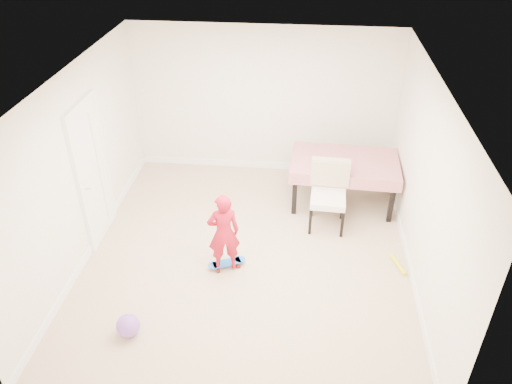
# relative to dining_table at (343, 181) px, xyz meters

# --- Properties ---
(ground) EXTENTS (5.00, 5.00, 0.00)m
(ground) POSITION_rel_dining_table_xyz_m (-1.38, -1.51, -0.40)
(ground) COLOR tan
(ground) RESTS_ON ground
(ceiling) EXTENTS (4.50, 5.00, 0.04)m
(ceiling) POSITION_rel_dining_table_xyz_m (-1.38, -1.51, 2.18)
(ceiling) COLOR silver
(ceiling) RESTS_ON wall_back
(wall_back) EXTENTS (4.50, 0.04, 2.60)m
(wall_back) POSITION_rel_dining_table_xyz_m (-1.38, 0.97, 0.90)
(wall_back) COLOR white
(wall_back) RESTS_ON ground
(wall_front) EXTENTS (4.50, 0.04, 2.60)m
(wall_front) POSITION_rel_dining_table_xyz_m (-1.38, -3.99, 0.90)
(wall_front) COLOR white
(wall_front) RESTS_ON ground
(wall_left) EXTENTS (0.04, 5.00, 2.60)m
(wall_left) POSITION_rel_dining_table_xyz_m (-3.61, -1.51, 0.90)
(wall_left) COLOR white
(wall_left) RESTS_ON ground
(wall_right) EXTENTS (0.04, 5.00, 2.60)m
(wall_right) POSITION_rel_dining_table_xyz_m (0.85, -1.51, 0.90)
(wall_right) COLOR white
(wall_right) RESTS_ON ground
(door) EXTENTS (0.11, 0.94, 2.11)m
(door) POSITION_rel_dining_table_xyz_m (-3.60, -1.21, 0.63)
(door) COLOR white
(door) RESTS_ON ground
(baseboard_back) EXTENTS (4.50, 0.02, 0.12)m
(baseboard_back) POSITION_rel_dining_table_xyz_m (-1.38, 0.98, -0.34)
(baseboard_back) COLOR white
(baseboard_back) RESTS_ON ground
(baseboard_left) EXTENTS (0.02, 5.00, 0.12)m
(baseboard_left) POSITION_rel_dining_table_xyz_m (-3.62, -1.51, -0.34)
(baseboard_left) COLOR white
(baseboard_left) RESTS_ON ground
(baseboard_right) EXTENTS (0.02, 5.00, 0.12)m
(baseboard_right) POSITION_rel_dining_table_xyz_m (0.86, -1.51, -0.34)
(baseboard_right) COLOR white
(baseboard_right) RESTS_ON ground
(dining_table) EXTENTS (1.73, 1.13, 0.79)m
(dining_table) POSITION_rel_dining_table_xyz_m (0.00, 0.00, 0.00)
(dining_table) COLOR #AE0911
(dining_table) RESTS_ON ground
(dining_chair) EXTENTS (0.60, 0.68, 1.05)m
(dining_chair) POSITION_rel_dining_table_xyz_m (-0.26, -0.69, 0.13)
(dining_chair) COLOR silver
(dining_chair) RESTS_ON ground
(skateboard) EXTENTS (0.56, 0.40, 0.08)m
(skateboard) POSITION_rel_dining_table_xyz_m (-1.63, -1.78, -0.36)
(skateboard) COLOR blue
(skateboard) RESTS_ON ground
(child) EXTENTS (0.49, 0.39, 1.18)m
(child) POSITION_rel_dining_table_xyz_m (-1.65, -1.83, 0.19)
(child) COLOR #B51228
(child) RESTS_ON ground
(balloon) EXTENTS (0.28, 0.28, 0.28)m
(balloon) POSITION_rel_dining_table_xyz_m (-2.60, -3.08, -0.26)
(balloon) COLOR #8C55CC
(balloon) RESTS_ON ground
(foam_toy) EXTENTS (0.19, 0.40, 0.06)m
(foam_toy) POSITION_rel_dining_table_xyz_m (0.73, -1.54, -0.37)
(foam_toy) COLOR yellow
(foam_toy) RESTS_ON ground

